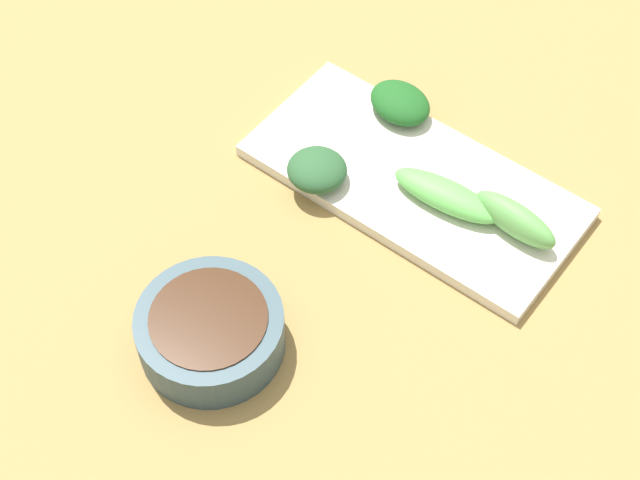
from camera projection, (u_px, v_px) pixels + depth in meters
tabletop at (372, 236)px, 0.84m from camera, size 2.10×2.10×0.02m
sauce_bowl at (210, 330)px, 0.75m from camera, size 0.12×0.12×0.04m
serving_plate at (416, 183)px, 0.85m from camera, size 0.14×0.30×0.01m
broccoli_leafy_0 at (317, 170)px, 0.84m from camera, size 0.07×0.07×0.02m
broccoli_leafy_1 at (400, 103)px, 0.89m from camera, size 0.06×0.07×0.02m
broccoli_stalk_2 at (515, 219)px, 0.80m from camera, size 0.03×0.08×0.03m
broccoli_stalk_3 at (446, 195)px, 0.82m from camera, size 0.04×0.10×0.02m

